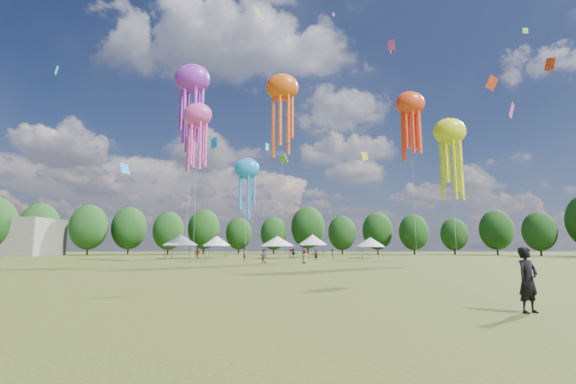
{
  "coord_description": "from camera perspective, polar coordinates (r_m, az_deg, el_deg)",
  "views": [
    {
      "loc": [
        -0.42,
        -14.66,
        1.91
      ],
      "look_at": [
        -0.51,
        15.0,
        6.0
      ],
      "focal_mm": 24.85,
      "sensor_mm": 36.0,
      "label": 1
    }
  ],
  "objects": [
    {
      "name": "show_kites",
      "position": [
        56.64,
        3.44,
        10.53
      ],
      "size": [
        37.78,
        19.77,
        27.73
      ],
      "color": "#EA45AA",
      "rests_on": "ground"
    },
    {
      "name": "ground",
      "position": [
        14.79,
        1.88,
        -15.26
      ],
      "size": [
        300.0,
        300.0,
        0.0
      ],
      "primitive_type": "plane",
      "color": "#384416",
      "rests_on": "ground"
    },
    {
      "name": "small_kites",
      "position": [
        62.21,
        0.01,
        18.75
      ],
      "size": [
        65.92,
        56.27,
        41.98
      ],
      "color": "#EA45AA",
      "rests_on": "ground"
    },
    {
      "name": "treeline",
      "position": [
        77.39,
        -2.38,
        -4.42
      ],
      "size": [
        201.57,
        95.24,
        13.43
      ],
      "color": "#38281C",
      "rests_on": "ground"
    },
    {
      "name": "spectator_near",
      "position": [
        46.89,
        -3.52,
        -9.19
      ],
      "size": [
        0.97,
        0.89,
        1.6
      ],
      "primitive_type": "imported",
      "rotation": [
        0.0,
        0.0,
        2.68
      ],
      "color": "gray",
      "rests_on": "ground"
    },
    {
      "name": "observer_main",
      "position": [
        13.86,
        31.12,
        -10.69
      ],
      "size": [
        0.82,
        0.7,
        1.91
      ],
      "primitive_type": "imported",
      "rotation": [
        0.0,
        0.0,
        0.41
      ],
      "color": "black",
      "rests_on": "ground"
    },
    {
      "name": "spectators_far",
      "position": [
        61.25,
        -0.41,
        -8.9
      ],
      "size": [
        22.92,
        24.01,
        1.78
      ],
      "color": "gray",
      "rests_on": "ground"
    },
    {
      "name": "festival_tents",
      "position": [
        68.9,
        -2.79,
        -6.98
      ],
      "size": [
        37.09,
        11.94,
        4.13
      ],
      "color": "#47474C",
      "rests_on": "ground"
    }
  ]
}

